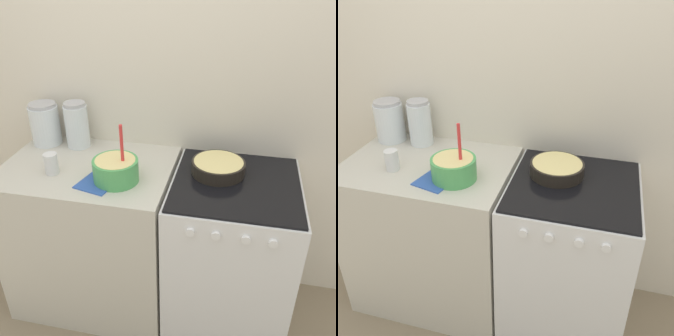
% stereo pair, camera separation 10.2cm
% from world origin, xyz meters
% --- Properties ---
extents(wall_back, '(4.82, 0.05, 2.40)m').
position_xyz_m(wall_back, '(0.00, 0.68, 1.20)').
color(wall_back, beige).
rests_on(wall_back, ground_plane).
extents(countertop_cabinet, '(0.91, 0.65, 0.94)m').
position_xyz_m(countertop_cabinet, '(-0.45, 0.33, 0.47)').
color(countertop_cabinet, beige).
rests_on(countertop_cabinet, ground_plane).
extents(stove, '(0.64, 0.67, 0.94)m').
position_xyz_m(stove, '(0.34, 0.33, 0.47)').
color(stove, silver).
rests_on(stove, ground_plane).
extents(mixing_bowl, '(0.23, 0.23, 0.30)m').
position_xyz_m(mixing_bowl, '(-0.25, 0.22, 1.00)').
color(mixing_bowl, '#4CA559').
rests_on(mixing_bowl, countertop_cabinet).
extents(baking_pan, '(0.27, 0.27, 0.07)m').
position_xyz_m(baking_pan, '(0.24, 0.40, 0.97)').
color(baking_pan, black).
rests_on(baking_pan, stove).
extents(storage_jar_left, '(0.17, 0.17, 0.25)m').
position_xyz_m(storage_jar_left, '(-0.79, 0.55, 1.04)').
color(storage_jar_left, silver).
rests_on(storage_jar_left, countertop_cabinet).
extents(storage_jar_middle, '(0.13, 0.13, 0.27)m').
position_xyz_m(storage_jar_middle, '(-0.59, 0.55, 1.05)').
color(storage_jar_middle, silver).
rests_on(storage_jar_middle, countertop_cabinet).
extents(tin_can, '(0.07, 0.07, 0.11)m').
position_xyz_m(tin_can, '(-0.60, 0.22, 0.99)').
color(tin_can, silver).
rests_on(tin_can, countertop_cabinet).
extents(recipe_page, '(0.22, 0.26, 0.01)m').
position_xyz_m(recipe_page, '(-0.33, 0.20, 0.94)').
color(recipe_page, '#3359B2').
rests_on(recipe_page, countertop_cabinet).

